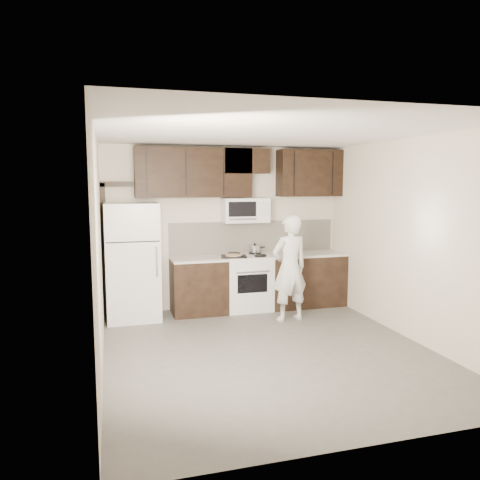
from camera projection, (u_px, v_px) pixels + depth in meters
name	position (u px, v px, depth m)	size (l,w,h in m)	color
floor	(268.00, 351.00, 5.89)	(4.50, 4.50, 0.00)	#565451
back_wall	(225.00, 228.00, 7.87)	(4.00, 4.00, 0.00)	beige
ceiling	(270.00, 132.00, 5.56)	(4.50, 4.50, 0.00)	white
counter_run	(264.00, 281.00, 7.85)	(2.95, 0.64, 0.91)	black
stove	(247.00, 282.00, 7.76)	(0.76, 0.66, 0.94)	white
backsplash	(253.00, 237.00, 8.01)	(2.90, 0.02, 0.54)	silver
upper_cabinets	(239.00, 172.00, 7.64)	(3.48, 0.35, 0.78)	black
microwave	(245.00, 210.00, 7.73)	(0.76, 0.42, 0.40)	white
refrigerator	(132.00, 262.00, 7.16)	(0.80, 0.76, 1.80)	white
door_trim	(107.00, 238.00, 7.33)	(0.50, 0.08, 2.12)	black
saucepan	(255.00, 249.00, 7.89)	(0.31, 0.20, 0.18)	silver
baking_tray	(234.00, 256.00, 7.54)	(0.41, 0.30, 0.02)	black
pizza	(234.00, 255.00, 7.54)	(0.27, 0.27, 0.02)	#CEB08A
person	(290.00, 268.00, 7.10)	(0.59, 0.39, 1.63)	silver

